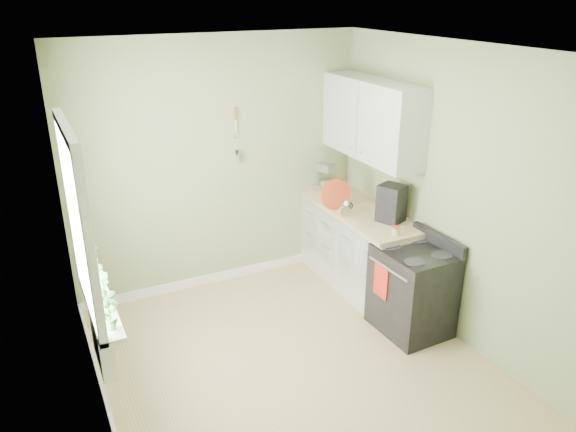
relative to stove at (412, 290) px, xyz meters
name	(u,v)px	position (x,y,z in m)	size (l,w,h in m)	color
floor	(295,368)	(-1.28, -0.05, -0.44)	(3.20, 3.60, 0.02)	tan
ceiling	(297,48)	(-1.28, -0.05, 2.28)	(3.20, 3.60, 0.02)	white
wall_back	(219,166)	(-1.28, 1.76, 0.92)	(3.20, 0.02, 2.70)	gray
wall_left	(83,268)	(-2.89, -0.05, 0.92)	(0.02, 3.60, 2.70)	gray
wall_right	(454,196)	(0.33, -0.05, 0.92)	(0.02, 3.60, 2.70)	gray
base_cabinets	(360,250)	(0.02, 0.95, 0.01)	(0.60, 1.60, 0.87)	silver
countertop	(361,212)	(0.01, 0.95, 0.46)	(0.64, 1.60, 0.04)	tan
upper_cabinets	(372,119)	(0.15, 1.05, 1.42)	(0.35, 1.40, 0.80)	silver
window	(78,224)	(-2.86, 0.25, 1.12)	(0.06, 1.14, 1.44)	white
window_sill	(100,304)	(-2.79, 0.25, 0.45)	(0.18, 1.14, 0.04)	white
radiator	(103,345)	(-2.82, 0.20, 0.12)	(0.12, 0.50, 0.35)	white
wall_utensils	(237,145)	(-1.08, 1.73, 1.14)	(0.02, 0.14, 0.58)	tan
stove	(412,290)	(0.00, 0.00, 0.00)	(0.63, 0.71, 0.96)	black
stand_mixer	(323,177)	(-0.05, 1.69, 0.63)	(0.26, 0.33, 0.36)	#B2B2B7
kettle	(346,208)	(-0.23, 0.88, 0.57)	(0.17, 0.10, 0.17)	silver
coffee_maker	(391,204)	(0.10, 0.56, 0.66)	(0.30, 0.31, 0.38)	black
red_tray	(336,194)	(-0.23, 1.09, 0.65)	(0.34, 0.34, 0.02)	#A1361C
jar	(396,231)	(-0.06, 0.25, 0.53)	(0.08, 0.08, 0.09)	#ABA886
plant_a	(108,310)	(-2.78, -0.17, 0.63)	(0.17, 0.11, 0.32)	#3A7B38
plant_b	(102,292)	(-2.78, 0.10, 0.62)	(0.17, 0.14, 0.30)	#3A7B38
plant_c	(92,265)	(-2.78, 0.59, 0.63)	(0.17, 0.17, 0.31)	#3A7B38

